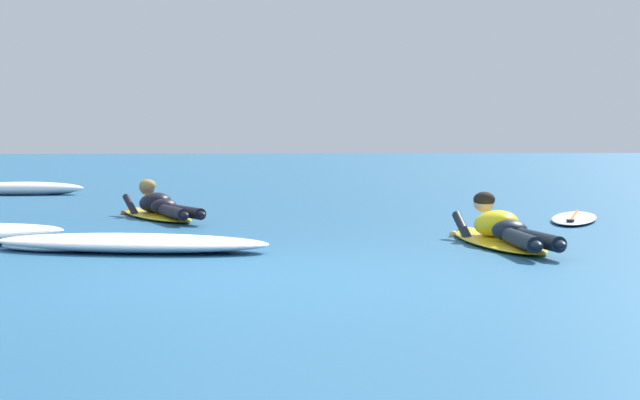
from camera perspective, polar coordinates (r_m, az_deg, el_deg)
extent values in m
plane|color=#235B84|center=(17.14, -5.78, 0.12)|extent=(120.00, 120.00, 0.00)
ellipsoid|color=yellow|center=(9.56, 10.38, -2.38)|extent=(0.59, 2.26, 0.07)
ellipsoid|color=yellow|center=(10.59, 8.60, -1.75)|extent=(0.21, 0.20, 0.06)
ellipsoid|color=yellow|center=(9.60, 10.30, -1.37)|extent=(0.40, 0.71, 0.35)
ellipsoid|color=black|center=(9.21, 11.07, -1.77)|extent=(0.34, 0.28, 0.20)
cylinder|color=black|center=(8.66, 11.75, -2.32)|extent=(0.19, 0.83, 0.14)
ellipsoid|color=black|center=(8.26, 12.53, -2.60)|extent=(0.10, 0.22, 0.08)
cylinder|color=black|center=(8.71, 12.74, -2.29)|extent=(0.19, 0.83, 0.14)
ellipsoid|color=black|center=(8.33, 13.87, -2.57)|extent=(0.10, 0.22, 0.08)
cylinder|color=black|center=(9.91, 8.39, -1.67)|extent=(0.09, 0.56, 0.32)
sphere|color=tan|center=(10.27, 7.83, -2.04)|extent=(0.09, 0.09, 0.09)
cylinder|color=black|center=(10.02, 10.84, -1.63)|extent=(0.09, 0.56, 0.32)
sphere|color=tan|center=(10.36, 10.24, -2.02)|extent=(0.09, 0.09, 0.09)
sphere|color=tan|center=(9.98, 9.58, -0.13)|extent=(0.21, 0.21, 0.21)
ellipsoid|color=black|center=(9.96, 9.62, 0.04)|extent=(0.22, 0.20, 0.16)
ellipsoid|color=yellow|center=(12.81, -9.56, -0.90)|extent=(1.28, 2.31, 0.07)
ellipsoid|color=yellow|center=(13.84, -10.89, -0.55)|extent=(0.26, 0.26, 0.06)
ellipsoid|color=black|center=(12.85, -9.64, -0.15)|extent=(0.58, 0.71, 0.34)
ellipsoid|color=black|center=(12.50, -9.15, -0.38)|extent=(0.41, 0.38, 0.20)
cylinder|color=black|center=(11.90, -8.62, -0.71)|extent=(0.39, 0.93, 0.14)
ellipsoid|color=black|center=(11.45, -8.01, -0.87)|extent=(0.17, 0.24, 0.08)
cylinder|color=black|center=(11.95, -7.89, -0.69)|extent=(0.49, 0.91, 0.14)
ellipsoid|color=black|center=(11.52, -7.03, -0.84)|extent=(0.17, 0.24, 0.08)
cylinder|color=black|center=(13.12, -10.99, -0.44)|extent=(0.29, 0.59, 0.34)
sphere|color=#8C6647|center=(13.50, -11.44, -0.76)|extent=(0.09, 0.09, 0.09)
cylinder|color=black|center=(13.22, -9.14, -0.39)|extent=(0.29, 0.59, 0.34)
sphere|color=#8C6647|center=(13.58, -9.61, -0.71)|extent=(0.09, 0.09, 0.09)
sphere|color=#8C6647|center=(13.18, -10.12, 0.74)|extent=(0.21, 0.21, 0.21)
ellipsoid|color=#AD894C|center=(13.16, -10.09, 0.86)|extent=(0.27, 0.26, 0.16)
ellipsoid|color=white|center=(12.64, 14.70, -1.02)|extent=(1.40, 2.20, 0.07)
cube|color=orange|center=(12.64, 14.70, -0.85)|extent=(0.80, 1.69, 0.01)
cone|color=black|center=(11.74, 14.48, -1.50)|extent=(0.13, 0.13, 0.16)
ellipsoid|color=white|center=(9.00, -11.04, -2.48)|extent=(2.69, 1.48, 0.16)
ellipsoid|color=white|center=(8.92, -6.88, -2.64)|extent=(1.00, 0.85, 0.11)
ellipsoid|color=white|center=(9.21, -15.74, -2.63)|extent=(1.01, 0.76, 0.09)
ellipsoid|color=white|center=(18.81, -17.03, 0.65)|extent=(2.23, 0.68, 0.25)
ellipsoid|color=white|center=(18.79, -15.32, 0.57)|extent=(0.82, 0.37, 0.17)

